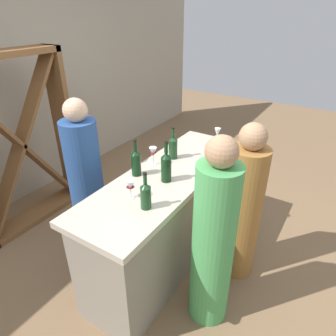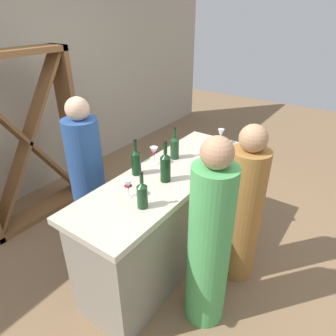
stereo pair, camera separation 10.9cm
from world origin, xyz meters
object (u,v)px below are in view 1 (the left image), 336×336
at_px(wine_bottle_second_left_dark_green, 136,162).
at_px(wine_glass_far_left, 153,153).
at_px(wine_bottle_center_dark_green, 166,166).
at_px(wine_glass_near_center, 217,133).
at_px(person_right_guest, 87,189).
at_px(person_center_guest, 243,209).
at_px(wine_rack, 20,145).
at_px(wine_bottle_leftmost_olive_green, 146,195).
at_px(wine_glass_near_right, 130,186).
at_px(wine_glass_near_left, 221,144).
at_px(wine_bottle_second_right_olive_green, 173,147).
at_px(person_left_guest, 213,243).

xyz_separation_m(wine_bottle_second_left_dark_green, wine_glass_far_left, (0.23, -0.01, -0.01)).
relative_size(wine_bottle_center_dark_green, wine_glass_near_center, 2.17).
bearing_deg(person_right_guest, person_center_guest, 0.13).
relative_size(wine_rack, wine_bottle_leftmost_olive_green, 6.62).
bearing_deg(wine_bottle_center_dark_green, person_center_guest, -57.41).
distance_m(wine_bottle_center_dark_green, wine_glass_near_right, 0.35).
bearing_deg(wine_glass_near_right, wine_rack, 83.34).
distance_m(wine_rack, wine_bottle_center_dark_green, 1.72).
distance_m(wine_glass_near_left, wine_glass_far_left, 0.64).
relative_size(wine_bottle_center_dark_green, wine_glass_near_left, 2.29).
height_order(wine_bottle_center_dark_green, wine_bottle_second_right_olive_green, wine_bottle_center_dark_green).
distance_m(wine_glass_far_left, person_left_guest, 0.93).
bearing_deg(wine_bottle_center_dark_green, person_left_guest, -112.01).
distance_m(wine_bottle_center_dark_green, wine_glass_near_left, 0.69).
bearing_deg(wine_glass_near_center, person_center_guest, -137.47).
bearing_deg(wine_bottle_second_right_olive_green, wine_glass_far_left, 157.24).
bearing_deg(wine_bottle_second_left_dark_green, wine_bottle_leftmost_olive_green, -134.48).
height_order(wine_bottle_second_left_dark_green, person_center_guest, person_center_guest).
relative_size(wine_bottle_leftmost_olive_green, wine_glass_near_right, 1.92).
bearing_deg(wine_rack, wine_bottle_second_right_olive_green, -71.31).
bearing_deg(person_left_guest, person_right_guest, -9.34).
bearing_deg(person_left_guest, wine_bottle_center_dark_green, -30.17).
height_order(wine_bottle_center_dark_green, wine_glass_near_center, wine_bottle_center_dark_green).
xyz_separation_m(wine_rack, person_right_guest, (-0.04, -0.97, -0.19)).
bearing_deg(wine_glass_far_left, person_center_guest, -77.85).
relative_size(wine_bottle_second_right_olive_green, person_center_guest, 0.21).
distance_m(wine_bottle_leftmost_olive_green, wine_glass_near_left, 1.05).
xyz_separation_m(wine_rack, wine_glass_near_left, (0.82, -1.87, 0.14)).
relative_size(person_center_guest, person_right_guest, 0.92).
bearing_deg(wine_glass_far_left, wine_bottle_leftmost_olive_green, -149.55).
xyz_separation_m(wine_bottle_leftmost_olive_green, wine_bottle_second_right_olive_green, (0.75, 0.24, 0.01)).
relative_size(wine_glass_near_right, wine_glass_far_left, 0.89).
bearing_deg(wine_bottle_second_right_olive_green, person_left_guest, -130.30).
bearing_deg(wine_glass_far_left, wine_rack, 102.54).
xyz_separation_m(wine_bottle_second_left_dark_green, wine_glass_near_right, (-0.29, -0.17, -0.02)).
bearing_deg(wine_rack, person_right_guest, -92.28).
xyz_separation_m(wine_rack, wine_glass_near_center, (1.05, -1.73, 0.15)).
bearing_deg(wine_glass_near_center, wine_bottle_center_dark_green, 178.18).
bearing_deg(wine_glass_near_left, wine_bottle_leftmost_olive_green, 175.27).
bearing_deg(wine_glass_far_left, wine_glass_near_center, -20.78).
relative_size(wine_bottle_center_dark_green, person_right_guest, 0.22).
relative_size(wine_bottle_center_dark_green, person_center_guest, 0.24).
bearing_deg(wine_bottle_second_left_dark_green, wine_glass_near_center, -16.67).
height_order(wine_bottle_second_right_olive_green, wine_glass_far_left, wine_bottle_second_right_olive_green).
distance_m(wine_bottle_second_left_dark_green, person_right_guest, 0.60).
height_order(wine_glass_near_center, person_center_guest, person_center_guest).
bearing_deg(wine_glass_near_left, wine_bottle_second_right_olive_green, 132.10).
height_order(wine_rack, person_right_guest, wine_rack).
bearing_deg(wine_glass_near_left, wine_glass_near_right, 165.85).
relative_size(wine_bottle_center_dark_green, person_left_guest, 0.22).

